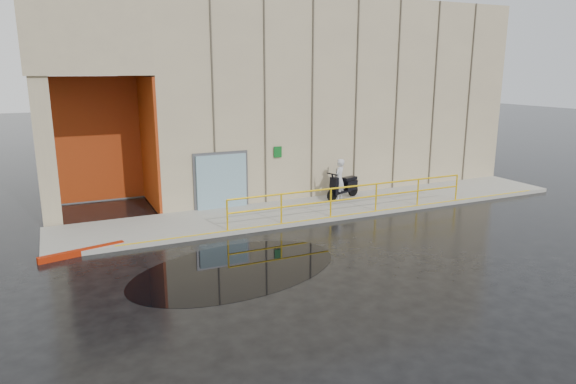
{
  "coord_description": "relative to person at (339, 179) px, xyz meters",
  "views": [
    {
      "loc": [
        -5.36,
        -12.02,
        5.19
      ],
      "look_at": [
        1.58,
        3.0,
        1.24
      ],
      "focal_mm": 32.0,
      "sensor_mm": 36.0,
      "label": 1
    }
  ],
  "objects": [
    {
      "name": "ground",
      "position": [
        -4.81,
        -5.15,
        -0.97
      ],
      "size": [
        120.0,
        120.0,
        0.0
      ],
      "primitive_type": "plane",
      "color": "black",
      "rests_on": "ground"
    },
    {
      "name": "sidewalk",
      "position": [
        -0.81,
        -0.65,
        -0.89
      ],
      "size": [
        20.0,
        3.0,
        0.15
      ],
      "primitive_type": "cube",
      "color": "gray",
      "rests_on": "ground"
    },
    {
      "name": "building",
      "position": [
        0.29,
        5.83,
        3.24
      ],
      "size": [
        20.0,
        10.17,
        8.0
      ],
      "color": "tan",
      "rests_on": "ground"
    },
    {
      "name": "guardrail",
      "position": [
        -0.56,
        -2.0,
        -0.29
      ],
      "size": [
        9.56,
        0.06,
        1.03
      ],
      "color": "yellow",
      "rests_on": "sidewalk"
    },
    {
      "name": "person",
      "position": [
        0.0,
        0.0,
        0.0
      ],
      "size": [
        0.71,
        0.68,
        1.63
      ],
      "primitive_type": "imported",
      "rotation": [
        0.0,
        0.0,
        3.82
      ],
      "color": "silver",
      "rests_on": "sidewalk"
    },
    {
      "name": "scooter",
      "position": [
        0.23,
        0.05,
        -0.05
      ],
      "size": [
        1.78,
        1.04,
        1.34
      ],
      "rotation": [
        0.0,
        0.0,
        0.31
      ],
      "color": "black",
      "rests_on": "sidewalk"
    },
    {
      "name": "red_curb",
      "position": [
        -9.7,
        -2.05,
        -0.88
      ],
      "size": [
        2.38,
        0.72,
        0.18
      ],
      "primitive_type": "cube",
      "rotation": [
        0.0,
        0.0,
        0.23
      ],
      "color": "#9B1D06",
      "rests_on": "ground"
    },
    {
      "name": "puddle",
      "position": [
        -6.04,
        -4.93,
        -0.96
      ],
      "size": [
        6.65,
        4.93,
        0.01
      ],
      "primitive_type": "cube",
      "rotation": [
        0.0,
        0.0,
        0.23
      ],
      "color": "black",
      "rests_on": "ground"
    }
  ]
}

